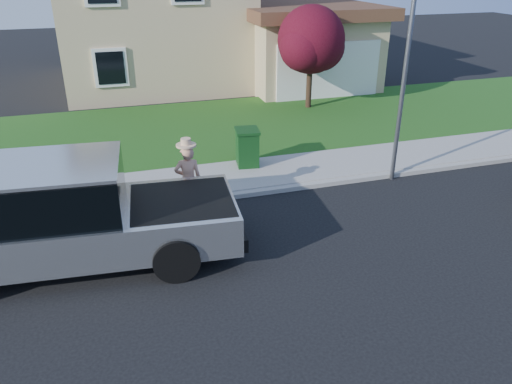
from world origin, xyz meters
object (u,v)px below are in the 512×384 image
(pickup_truck, at_px, (71,218))
(woman, at_px, (188,179))
(street_lamp, at_px, (405,76))
(trash_bin, at_px, (247,147))
(ornamental_tree, at_px, (312,43))

(pickup_truck, relative_size, woman, 3.55)
(woman, bearing_deg, street_lamp, -171.12)
(pickup_truck, height_order, trash_bin, pickup_truck)
(trash_bin, height_order, street_lamp, street_lamp)
(ornamental_tree, xyz_separation_m, trash_bin, (-4.13, -5.28, -1.90))
(woman, height_order, trash_bin, woman)
(ornamental_tree, height_order, trash_bin, ornamental_tree)
(trash_bin, bearing_deg, ornamental_tree, 60.30)
(ornamental_tree, relative_size, trash_bin, 3.69)
(trash_bin, bearing_deg, woman, -125.06)
(street_lamp, bearing_deg, pickup_truck, -152.98)
(pickup_truck, height_order, ornamental_tree, ornamental_tree)
(woman, height_order, street_lamp, street_lamp)
(woman, distance_m, trash_bin, 3.02)
(pickup_truck, distance_m, trash_bin, 5.85)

